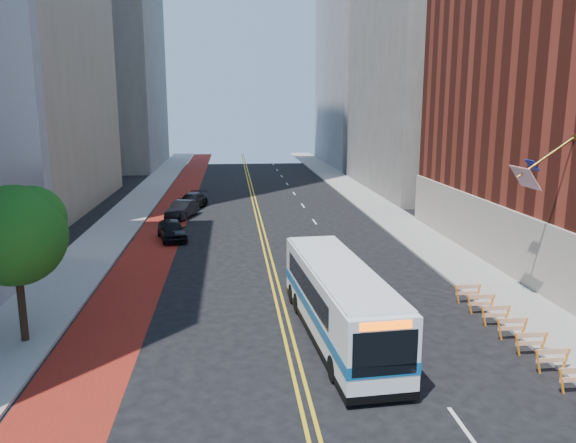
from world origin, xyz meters
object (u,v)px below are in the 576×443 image
(street_tree, at_px, (16,231))
(transit_bus, at_px, (338,300))
(car_c, at_px, (192,201))
(car_a, at_px, (172,230))
(car_b, at_px, (182,209))

(street_tree, xyz_separation_m, transit_bus, (13.39, -0.71, -3.21))
(car_c, bearing_deg, car_a, -76.56)
(transit_bus, xyz_separation_m, car_b, (-9.01, 27.62, -0.93))
(street_tree, bearing_deg, car_c, 81.08)
(transit_bus, distance_m, car_c, 33.25)
(street_tree, height_order, car_b, street_tree)
(car_b, xyz_separation_m, car_c, (0.55, 4.52, -0.02))
(street_tree, relative_size, car_a, 1.48)
(car_a, height_order, car_c, car_a)
(street_tree, height_order, car_a, street_tree)
(car_a, relative_size, car_b, 0.97)
(car_a, bearing_deg, car_b, 75.31)
(transit_bus, distance_m, car_b, 29.07)
(street_tree, distance_m, car_c, 32.09)
(transit_bus, bearing_deg, car_c, 100.72)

